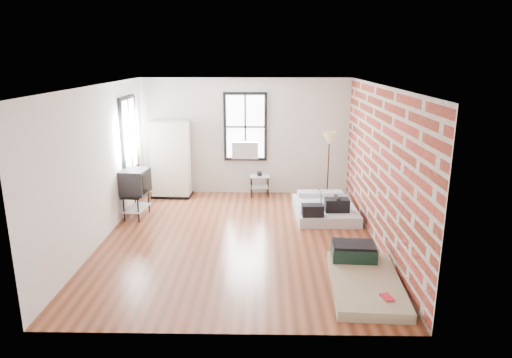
{
  "coord_description": "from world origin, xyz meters",
  "views": [
    {
      "loc": [
        0.46,
        -7.88,
        3.28
      ],
      "look_at": [
        0.31,
        0.3,
        1.08
      ],
      "focal_mm": 32.0,
      "sensor_mm": 36.0,
      "label": 1
    }
  ],
  "objects_px": {
    "mattress_main": "(325,209)",
    "side_table": "(260,180)",
    "tv_stand": "(135,183)",
    "floor_lamp": "(329,142)",
    "mattress_bare": "(363,275)",
    "wardrobe": "(171,160)"
  },
  "relations": [
    {
      "from": "side_table",
      "to": "tv_stand",
      "type": "bearing_deg",
      "value": -148.82
    },
    {
      "from": "mattress_bare",
      "to": "floor_lamp",
      "type": "height_order",
      "value": "floor_lamp"
    },
    {
      "from": "floor_lamp",
      "to": "tv_stand",
      "type": "distance_m",
      "value": 4.48
    },
    {
      "from": "wardrobe",
      "to": "mattress_main",
      "type": "bearing_deg",
      "value": -17.67
    },
    {
      "from": "side_table",
      "to": "tv_stand",
      "type": "distance_m",
      "value": 3.01
    },
    {
      "from": "tv_stand",
      "to": "side_table",
      "type": "bearing_deg",
      "value": 37.36
    },
    {
      "from": "side_table",
      "to": "tv_stand",
      "type": "relative_size",
      "value": 0.58
    },
    {
      "from": "wardrobe",
      "to": "floor_lamp",
      "type": "bearing_deg",
      "value": 2.79
    },
    {
      "from": "side_table",
      "to": "floor_lamp",
      "type": "height_order",
      "value": "floor_lamp"
    },
    {
      "from": "mattress_bare",
      "to": "tv_stand",
      "type": "xyz_separation_m",
      "value": [
        -4.15,
        2.82,
        0.61
      ]
    },
    {
      "from": "mattress_bare",
      "to": "side_table",
      "type": "distance_m",
      "value": 4.65
    },
    {
      "from": "floor_lamp",
      "to": "tv_stand",
      "type": "relative_size",
      "value": 1.54
    },
    {
      "from": "floor_lamp",
      "to": "tv_stand",
      "type": "height_order",
      "value": "floor_lamp"
    },
    {
      "from": "wardrobe",
      "to": "floor_lamp",
      "type": "distance_m",
      "value": 3.76
    },
    {
      "from": "floor_lamp",
      "to": "wardrobe",
      "type": "bearing_deg",
      "value": 180.0
    },
    {
      "from": "tv_stand",
      "to": "wardrobe",
      "type": "bearing_deg",
      "value": 79.23
    },
    {
      "from": "side_table",
      "to": "floor_lamp",
      "type": "xyz_separation_m",
      "value": [
        1.63,
        -0.07,
        0.95
      ]
    },
    {
      "from": "floor_lamp",
      "to": "side_table",
      "type": "bearing_deg",
      "value": 177.54
    },
    {
      "from": "mattress_main",
      "to": "side_table",
      "type": "distance_m",
      "value": 1.98
    },
    {
      "from": "mattress_bare",
      "to": "tv_stand",
      "type": "distance_m",
      "value": 5.05
    },
    {
      "from": "mattress_main",
      "to": "mattress_bare",
      "type": "height_order",
      "value": "mattress_main"
    },
    {
      "from": "wardrobe",
      "to": "side_table",
      "type": "height_order",
      "value": "wardrobe"
    }
  ]
}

